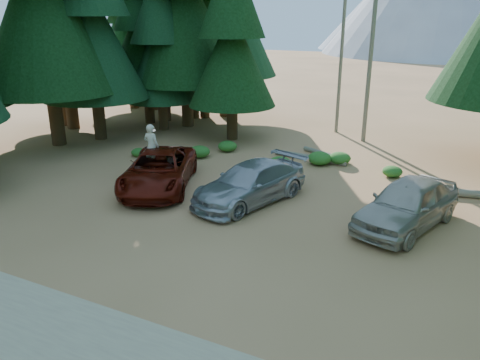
{
  "coord_description": "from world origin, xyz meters",
  "views": [
    {
      "loc": [
        5.97,
        -12.22,
        6.93
      ],
      "look_at": [
        -1.07,
        2.13,
        1.25
      ],
      "focal_mm": 35.0,
      "sensor_mm": 36.0,
      "label": 1
    }
  ],
  "objects_px": {
    "silver_minivan_right": "(407,204)",
    "log_mid": "(325,154)",
    "frisbee_player": "(151,146)",
    "silver_minivan_center": "(250,183)",
    "red_pickup": "(159,170)",
    "log_left": "(310,157)"
  },
  "relations": [
    {
      "from": "red_pickup",
      "to": "log_left",
      "type": "bearing_deg",
      "value": 32.25
    },
    {
      "from": "silver_minivan_center",
      "to": "silver_minivan_right",
      "type": "bearing_deg",
      "value": 20.98
    },
    {
      "from": "silver_minivan_center",
      "to": "silver_minivan_right",
      "type": "height_order",
      "value": "silver_minivan_right"
    },
    {
      "from": "frisbee_player",
      "to": "log_left",
      "type": "relative_size",
      "value": 0.51
    },
    {
      "from": "red_pickup",
      "to": "silver_minivan_center",
      "type": "relative_size",
      "value": 1.08
    },
    {
      "from": "red_pickup",
      "to": "log_mid",
      "type": "height_order",
      "value": "red_pickup"
    },
    {
      "from": "log_left",
      "to": "silver_minivan_center",
      "type": "bearing_deg",
      "value": -86.98
    },
    {
      "from": "red_pickup",
      "to": "log_mid",
      "type": "relative_size",
      "value": 1.93
    },
    {
      "from": "red_pickup",
      "to": "silver_minivan_center",
      "type": "xyz_separation_m",
      "value": [
        4.11,
        0.25,
        -0.02
      ]
    },
    {
      "from": "silver_minivan_center",
      "to": "red_pickup",
      "type": "bearing_deg",
      "value": -158.37
    },
    {
      "from": "red_pickup",
      "to": "log_mid",
      "type": "xyz_separation_m",
      "value": [
        5.01,
        7.54,
        -0.66
      ]
    },
    {
      "from": "silver_minivan_center",
      "to": "log_left",
      "type": "height_order",
      "value": "silver_minivan_center"
    },
    {
      "from": "silver_minivan_right",
      "to": "frisbee_player",
      "type": "bearing_deg",
      "value": -161.46
    },
    {
      "from": "silver_minivan_center",
      "to": "log_left",
      "type": "bearing_deg",
      "value": 104.69
    },
    {
      "from": "frisbee_player",
      "to": "log_mid",
      "type": "bearing_deg",
      "value": -132.19
    },
    {
      "from": "silver_minivan_center",
      "to": "silver_minivan_right",
      "type": "relative_size",
      "value": 1.05
    },
    {
      "from": "silver_minivan_right",
      "to": "log_mid",
      "type": "distance_m",
      "value": 8.56
    },
    {
      "from": "silver_minivan_right",
      "to": "red_pickup",
      "type": "bearing_deg",
      "value": -158.22
    },
    {
      "from": "silver_minivan_center",
      "to": "frisbee_player",
      "type": "bearing_deg",
      "value": -165.54
    },
    {
      "from": "silver_minivan_center",
      "to": "frisbee_player",
      "type": "distance_m",
      "value": 4.91
    },
    {
      "from": "silver_minivan_right",
      "to": "log_mid",
      "type": "height_order",
      "value": "silver_minivan_right"
    },
    {
      "from": "log_mid",
      "to": "frisbee_player",
      "type": "bearing_deg",
      "value": -104.13
    }
  ]
}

